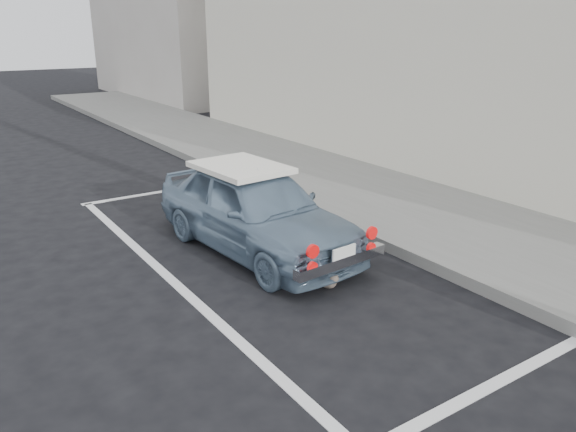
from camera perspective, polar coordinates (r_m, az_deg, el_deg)
name	(u,v)px	position (r m, az deg, el deg)	size (l,w,h in m)	color
ground	(404,376)	(5.07, 11.72, -15.66)	(80.00, 80.00, 0.00)	black
sidewalk	(465,230)	(8.41, 17.57, -1.33)	(2.80, 40.00, 0.15)	slate
pline_rear	(491,386)	(5.15, 19.92, -15.91)	(3.00, 0.12, 0.01)	silver
pline_front	(166,191)	(10.41, -12.26, 2.51)	(3.00, 0.12, 0.01)	silver
pline_side	(168,277)	(6.86, -12.06, -6.09)	(0.12, 7.00, 0.01)	silver
retro_coupe	(256,209)	(7.32, -3.28, 0.71)	(1.60, 3.43, 1.13)	slate
cat	(327,279)	(6.43, 4.03, -6.39)	(0.21, 0.44, 0.24)	#746959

